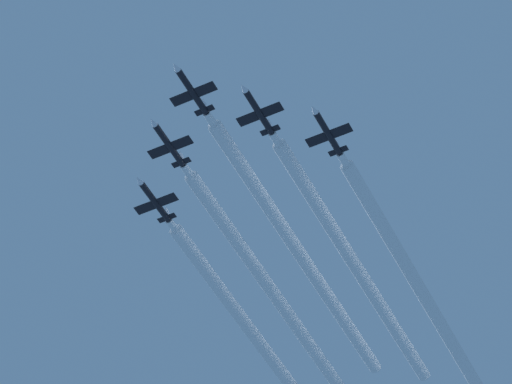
{
  "coord_description": "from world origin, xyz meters",
  "views": [
    {
      "loc": [
        -73.37,
        126.0,
        2.72
      ],
      "look_at": [
        -0.36,
        -20.68,
        187.25
      ],
      "focal_mm": 88.4,
      "sensor_mm": 36.0,
      "label": 1
    }
  ],
  "objects_px": {
    "jet_lead": "(191,90)",
    "jet_outer_right": "(154,200)",
    "jet_right_wingman": "(168,144)",
    "jet_left_wingman": "(258,110)",
    "jet_outer_left": "(327,132)"
  },
  "relations": [
    {
      "from": "jet_lead",
      "to": "jet_outer_right",
      "type": "xyz_separation_m",
      "value": [
        18.76,
        -19.42,
        -1.73
      ]
    },
    {
      "from": "jet_right_wingman",
      "to": "jet_outer_right",
      "type": "bearing_deg",
      "value": -49.52
    },
    {
      "from": "jet_left_wingman",
      "to": "jet_right_wingman",
      "type": "xyz_separation_m",
      "value": [
        18.97,
        0.19,
        0.39
      ]
    },
    {
      "from": "jet_lead",
      "to": "jet_outer_left",
      "type": "bearing_deg",
      "value": -135.14
    },
    {
      "from": "jet_right_wingman",
      "to": "jet_outer_left",
      "type": "relative_size",
      "value": 1.0
    },
    {
      "from": "jet_right_wingman",
      "to": "jet_outer_left",
      "type": "height_order",
      "value": "jet_right_wingman"
    },
    {
      "from": "jet_outer_right",
      "to": "jet_right_wingman",
      "type": "bearing_deg",
      "value": 130.48
    },
    {
      "from": "jet_left_wingman",
      "to": "jet_outer_left",
      "type": "bearing_deg",
      "value": -135.19
    },
    {
      "from": "jet_left_wingman",
      "to": "jet_outer_right",
      "type": "xyz_separation_m",
      "value": [
        27.91,
        -10.29,
        -0.89
      ]
    },
    {
      "from": "jet_outer_right",
      "to": "jet_lead",
      "type": "bearing_deg",
      "value": 134.01
    },
    {
      "from": "jet_outer_left",
      "to": "jet_lead",
      "type": "bearing_deg",
      "value": 44.86
    },
    {
      "from": "jet_lead",
      "to": "jet_right_wingman",
      "type": "bearing_deg",
      "value": -42.33
    },
    {
      "from": "jet_lead",
      "to": "jet_right_wingman",
      "type": "xyz_separation_m",
      "value": [
        9.81,
        -8.94,
        -0.44
      ]
    },
    {
      "from": "jet_left_wingman",
      "to": "jet_outer_left",
      "type": "relative_size",
      "value": 1.0
    },
    {
      "from": "jet_outer_right",
      "to": "jet_left_wingman",
      "type": "bearing_deg",
      "value": 159.77
    }
  ]
}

